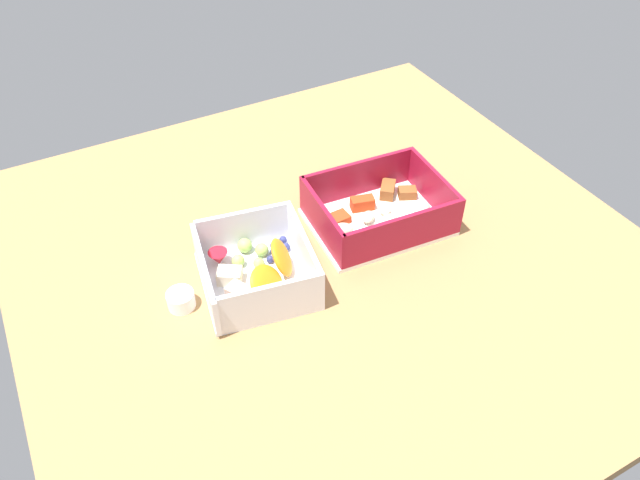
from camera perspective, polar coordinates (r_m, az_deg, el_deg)
name	(u,v)px	position (r cm, az deg, el deg)	size (l,w,h in cm)	color
table_surface	(330,256)	(82.42, 0.95, -1.50)	(80.00, 80.00, 2.00)	#9E7547
pasta_container	(378,212)	(85.03, 5.42, 2.60)	(19.13, 14.90, 6.16)	white
fruit_bowl	(256,270)	(76.48, -5.92, -2.77)	(15.47, 16.27, 6.05)	white
paper_cup_liner	(181,300)	(75.98, -12.75, -5.45)	(3.34, 3.34, 2.16)	white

